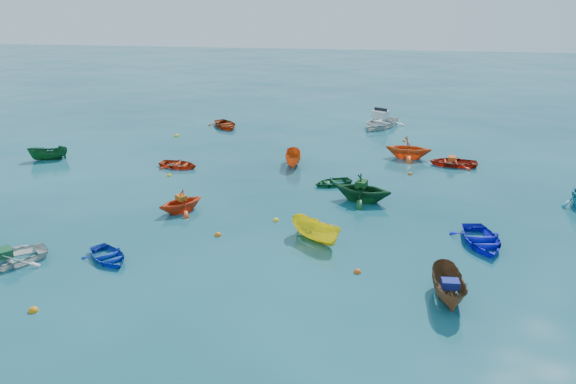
# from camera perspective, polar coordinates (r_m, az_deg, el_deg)

# --- Properties ---
(ground) EXTENTS (160.00, 160.00, 0.00)m
(ground) POSITION_cam_1_polar(r_m,az_deg,el_deg) (27.62, -1.44, -4.41)
(ground) COLOR #0A3A48
(ground) RESTS_ON ground
(dinghy_blue_sw) EXTENTS (3.19, 3.14, 0.54)m
(dinghy_blue_sw) POSITION_cam_1_polar(r_m,az_deg,el_deg) (26.54, -17.75, -6.58)
(dinghy_blue_sw) COLOR #0D2EAD
(dinghy_blue_sw) RESTS_ON ground
(dinghy_white_near) EXTENTS (4.30, 4.28, 0.73)m
(dinghy_white_near) POSITION_cam_1_polar(r_m,az_deg,el_deg) (27.88, -26.84, -6.57)
(dinghy_white_near) COLOR silver
(dinghy_white_near) RESTS_ON ground
(sampan_brown_mid) EXTENTS (1.30, 3.21, 1.23)m
(sampan_brown_mid) POSITION_cam_1_polar(r_m,az_deg,el_deg) (23.27, 15.91, -10.43)
(sampan_brown_mid) COLOR brown
(sampan_brown_mid) RESTS_ON ground
(dinghy_blue_se) EXTENTS (2.86, 3.70, 0.71)m
(dinghy_blue_se) POSITION_cam_1_polar(r_m,az_deg,el_deg) (28.21, 19.01, -5.06)
(dinghy_blue_se) COLOR #1011CA
(dinghy_blue_se) RESTS_ON ground
(dinghy_orange_w) EXTENTS (3.33, 3.35, 1.33)m
(dinghy_orange_w) POSITION_cam_1_polar(r_m,az_deg,el_deg) (30.91, -10.79, -1.97)
(dinghy_orange_w) COLOR red
(dinghy_orange_w) RESTS_ON ground
(sampan_yellow_mid) EXTENTS (3.06, 2.78, 1.17)m
(sampan_yellow_mid) POSITION_cam_1_polar(r_m,az_deg,el_deg) (27.10, 2.86, -4.95)
(sampan_yellow_mid) COLOR yellow
(sampan_yellow_mid) RESTS_ON ground
(dinghy_green_e) EXTENTS (2.97, 2.75, 0.50)m
(dinghy_green_e) POSITION_cam_1_polar(r_m,az_deg,el_deg) (34.47, 4.53, 0.76)
(dinghy_green_e) COLOR #13542B
(dinghy_green_e) RESTS_ON ground
(dinghy_red_nw) EXTENTS (3.10, 2.52, 0.57)m
(dinghy_red_nw) POSITION_cam_1_polar(r_m,az_deg,el_deg) (38.34, -11.05, 2.51)
(dinghy_red_nw) COLOR red
(dinghy_red_nw) RESTS_ON ground
(sampan_orange_n) EXTENTS (1.36, 2.93, 1.10)m
(sampan_orange_n) POSITION_cam_1_polar(r_m,az_deg,el_deg) (38.06, 0.55, 2.76)
(sampan_orange_n) COLOR #D95414
(sampan_orange_n) RESTS_ON ground
(dinghy_green_n) EXTENTS (3.83, 3.52, 1.70)m
(dinghy_green_n) POSITION_cam_1_polar(r_m,az_deg,el_deg) (32.06, 7.55, -0.93)
(dinghy_green_n) COLOR #104822
(dinghy_green_n) RESTS_ON ground
(dinghy_red_ne) EXTENTS (3.26, 2.41, 0.65)m
(dinghy_red_ne) POSITION_cam_1_polar(r_m,az_deg,el_deg) (39.59, 16.39, 2.62)
(dinghy_red_ne) COLOR #B6230F
(dinghy_red_ne) RESTS_ON ground
(dinghy_red_far) EXTENTS (3.81, 4.07, 0.69)m
(dinghy_red_far) POSITION_cam_1_polar(r_m,az_deg,el_deg) (48.36, -6.38, 6.55)
(dinghy_red_far) COLOR #9E300D
(dinghy_red_far) RESTS_ON ground
(dinghy_orange_far) EXTENTS (3.49, 3.12, 1.65)m
(dinghy_orange_far) POSITION_cam_1_polar(r_m,az_deg,el_deg) (40.46, 12.07, 3.40)
(dinghy_orange_far) COLOR #E45015
(dinghy_orange_far) RESTS_ON ground
(sampan_green_far) EXTENTS (2.81, 1.88, 1.02)m
(sampan_green_far) POSITION_cam_1_polar(r_m,az_deg,el_deg) (42.61, -23.12, 3.04)
(sampan_green_far) COLOR #10471F
(sampan_green_far) RESTS_ON ground
(motorboat_white) EXTENTS (4.96, 5.48, 1.53)m
(motorboat_white) POSITION_cam_1_polar(r_m,az_deg,el_deg) (48.94, 9.31, 6.57)
(motorboat_white) COLOR silver
(motorboat_white) RESTS_ON ground
(tarp_green_a) EXTENTS (0.91, 0.91, 0.35)m
(tarp_green_a) POSITION_cam_1_polar(r_m,az_deg,el_deg) (27.67, -26.82, -5.51)
(tarp_green_a) COLOR #134E2A
(tarp_green_a) RESTS_ON dinghy_white_near
(tarp_blue_a) EXTENTS (0.68, 0.52, 0.32)m
(tarp_blue_a) POSITION_cam_1_polar(r_m,az_deg,el_deg) (22.76, 16.16, -8.95)
(tarp_blue_a) COLOR navy
(tarp_blue_a) RESTS_ON sampan_brown_mid
(tarp_orange_a) EXTENTS (0.72, 0.72, 0.28)m
(tarp_orange_a) POSITION_cam_1_polar(r_m,az_deg,el_deg) (30.63, -10.81, -0.55)
(tarp_orange_a) COLOR #BE5913
(tarp_orange_a) RESTS_ON dinghy_orange_w
(tarp_green_b) EXTENTS (0.73, 0.86, 0.36)m
(tarp_green_b) POSITION_cam_1_polar(r_m,az_deg,el_deg) (31.72, 7.46, 0.82)
(tarp_green_b) COLOR #0F3F15
(tarp_green_b) RESTS_ON dinghy_green_n
(tarp_orange_b) EXTENTS (0.49, 0.63, 0.29)m
(tarp_orange_b) POSITION_cam_1_polar(r_m,az_deg,el_deg) (39.44, 16.31, 3.28)
(tarp_orange_b) COLOR #DC5116
(tarp_orange_b) RESTS_ON dinghy_red_ne
(buoy_or_a) EXTENTS (0.38, 0.38, 0.38)m
(buoy_or_a) POSITION_cam_1_polar(r_m,az_deg,el_deg) (23.73, -24.44, -10.96)
(buoy_or_a) COLOR orange
(buoy_or_a) RESTS_ON ground
(buoy_ye_a) EXTENTS (0.33, 0.33, 0.33)m
(buoy_ye_a) POSITION_cam_1_polar(r_m,az_deg,el_deg) (32.13, -9.59, -1.00)
(buoy_ye_a) COLOR yellow
(buoy_ye_a) RESTS_ON ground
(buoy_or_b) EXTENTS (0.32, 0.32, 0.32)m
(buoy_or_b) POSITION_cam_1_polar(r_m,az_deg,el_deg) (24.44, 7.06, -8.12)
(buoy_or_b) COLOR #D34F0B
(buoy_or_b) RESTS_ON ground
(buoy_ye_b) EXTENTS (0.30, 0.30, 0.30)m
(buoy_ye_b) POSITION_cam_1_polar(r_m,az_deg,el_deg) (36.71, -11.97, 1.62)
(buoy_ye_b) COLOR yellow
(buoy_ye_b) RESTS_ON ground
(buoy_or_c) EXTENTS (0.34, 0.34, 0.34)m
(buoy_or_c) POSITION_cam_1_polar(r_m,az_deg,el_deg) (27.80, -7.14, -4.40)
(buoy_or_c) COLOR #DC610B
(buoy_or_c) RESTS_ON ground
(buoy_ye_c) EXTENTS (0.32, 0.32, 0.32)m
(buoy_ye_c) POSITION_cam_1_polar(r_m,az_deg,el_deg) (29.23, -1.23, -2.94)
(buoy_ye_c) COLOR yellow
(buoy_ye_c) RESTS_ON ground
(buoy_or_d) EXTENTS (0.29, 0.29, 0.29)m
(buoy_or_d) POSITION_cam_1_polar(r_m,az_deg,el_deg) (37.03, 12.28, 1.76)
(buoy_or_d) COLOR #D9550B
(buoy_or_d) RESTS_ON ground
(buoy_ye_d) EXTENTS (0.38, 0.38, 0.38)m
(buoy_ye_d) POSITION_cam_1_polar(r_m,az_deg,el_deg) (46.09, -11.26, 5.57)
(buoy_ye_d) COLOR yellow
(buoy_ye_d) RESTS_ON ground
(buoy_or_e) EXTENTS (0.29, 0.29, 0.29)m
(buoy_or_e) POSITION_cam_1_polar(r_m,az_deg,el_deg) (44.68, 11.72, 5.06)
(buoy_or_e) COLOR orange
(buoy_or_e) RESTS_ON ground
(buoy_ye_e) EXTENTS (0.31, 0.31, 0.31)m
(buoy_ye_e) POSITION_cam_1_polar(r_m,az_deg,el_deg) (40.38, 12.64, 3.32)
(buoy_ye_e) COLOR yellow
(buoy_ye_e) RESTS_ON ground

